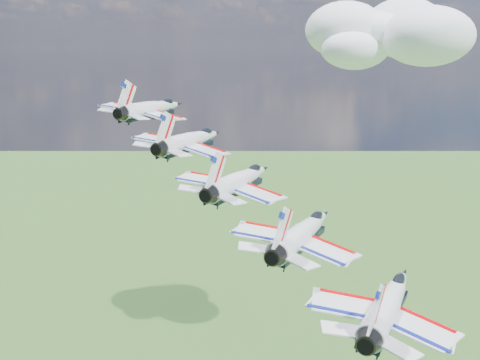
% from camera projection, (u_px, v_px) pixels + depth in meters
% --- Properties ---
extents(cloud_far, '(70.15, 55.12, 27.56)m').
position_uv_depth(cloud_far, '(383.00, 35.00, 266.90)').
color(cloud_far, white).
extents(jet_0, '(15.90, 19.21, 6.55)m').
position_uv_depth(jet_0, '(153.00, 108.00, 82.58)').
color(jet_0, silver).
extents(jet_1, '(15.90, 19.21, 6.55)m').
position_uv_depth(jet_1, '(191.00, 140.00, 74.05)').
color(jet_1, silver).
extents(jet_2, '(15.90, 19.21, 6.55)m').
position_uv_depth(jet_2, '(240.00, 180.00, 65.53)').
color(jet_2, white).
extents(jet_3, '(15.90, 19.21, 6.55)m').
position_uv_depth(jet_3, '(303.00, 232.00, 57.01)').
color(jet_3, white).
extents(jet_4, '(15.90, 19.21, 6.55)m').
position_uv_depth(jet_4, '(389.00, 302.00, 48.49)').
color(jet_4, white).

